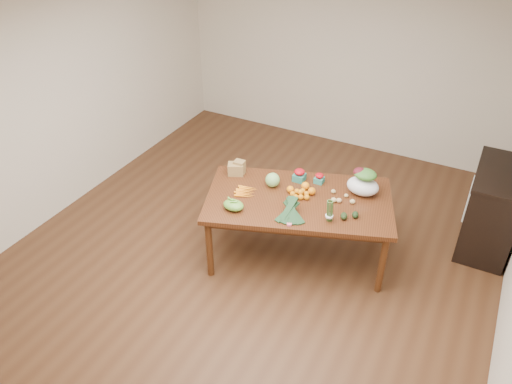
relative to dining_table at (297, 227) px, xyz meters
The scene contains 26 objects.
floor 0.63m from the dining_table, 145.02° to the right, with size 6.00×6.00×0.00m, color #4E301A.
ceiling 2.38m from the dining_table, 145.02° to the right, with size 5.00×6.00×0.02m, color white.
room_walls 1.10m from the dining_table, 145.02° to the right, with size 5.02×6.02×2.70m.
dining_table is the anchor object (origin of this frame).
cabinet 2.15m from the dining_table, 32.69° to the left, with size 0.52×1.02×0.94m, color black.
dish_towel 1.91m from the dining_table, 35.69° to the left, with size 0.02×0.28×0.45m, color white.
paper_bag 0.93m from the dining_table, behind, with size 0.23×0.19×0.16m, color olive, non-canonical shape.
cabbage 0.57m from the dining_table, 166.95° to the left, with size 0.15×0.15×0.15m, color #88BA6B.
strawberry_basket_a 0.55m from the dining_table, 113.23° to the left, with size 0.12×0.12×0.11m, color red, non-canonical shape.
strawberry_basket_b 0.57m from the dining_table, 79.11° to the left, with size 0.10×0.10×0.09m, color red, non-canonical shape.
orange_a 0.43m from the dining_table, 154.97° to the left, with size 0.07×0.07×0.07m, color orange.
orange_b 0.46m from the dining_table, 92.72° to the left, with size 0.09×0.09×0.09m, color orange.
orange_c 0.44m from the dining_table, 54.70° to the left, with size 0.08×0.08×0.08m, color orange.
mandarin_cluster 0.42m from the dining_table, 84.38° to the left, with size 0.18×0.18×0.09m, color orange, non-canonical shape.
carrots 0.68m from the dining_table, 163.04° to the right, with size 0.22×0.22×0.03m, color orange, non-canonical shape.
snap_pea_bag 0.81m from the dining_table, 136.78° to the right, with size 0.21×0.16×0.10m, color #65AD3A.
kale_bunch 0.58m from the dining_table, 80.24° to the right, with size 0.32×0.40×0.16m, color #163320, non-canonical shape.
asparagus_bundle 0.68m from the dining_table, 28.86° to the right, with size 0.08×0.08×0.25m, color #4A6E32, non-canonical shape.
potato_a 0.53m from the dining_table, 16.64° to the left, with size 0.06×0.05×0.05m, color #D3BE79.
potato_b 0.57m from the dining_table, 17.10° to the left, with size 0.06×0.05×0.05m, color #D8B17C.
potato_c 0.63m from the dining_table, 29.64° to the left, with size 0.05×0.04×0.04m, color tan.
potato_d 0.55m from the dining_table, 41.57° to the left, with size 0.05×0.05×0.04m, color tan.
potato_e 0.67m from the dining_table, 17.42° to the left, with size 0.06×0.05×0.05m, color tan.
avocado_a 0.67m from the dining_table, 12.98° to the right, with size 0.06×0.09×0.06m, color black.
avocado_b 0.73m from the dining_table, ahead, with size 0.06×0.09×0.06m, color black.
salad_bag 0.83m from the dining_table, 34.80° to the left, with size 0.33×0.25×0.26m, color white, non-canonical shape.
Camera 1 is at (1.95, -3.63, 3.67)m, focal length 35.00 mm.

